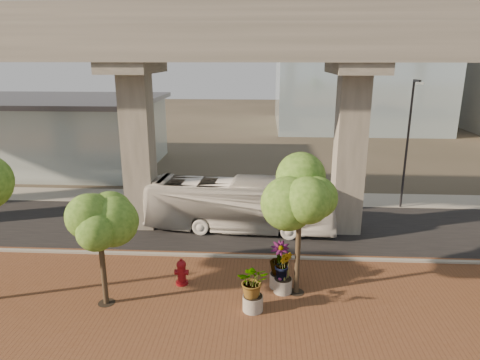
{
  "coord_description": "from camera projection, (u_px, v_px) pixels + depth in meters",
  "views": [
    {
      "loc": [
        1.21,
        -21.73,
        9.91
      ],
      "look_at": [
        -0.07,
        0.5,
        3.42
      ],
      "focal_mm": 32.0,
      "sensor_mm": 36.0,
      "label": 1
    }
  ],
  "objects": [
    {
      "name": "streetlamp_west",
      "position": [
        130.0,
        142.0,
        29.48
      ],
      "size": [
        0.35,
        1.04,
        7.15
      ],
      "color": "#2D2C31",
      "rests_on": "ground"
    },
    {
      "name": "planter_front",
      "position": [
        253.0,
        283.0,
        16.87
      ],
      "size": [
        1.82,
        1.82,
        2.0
      ],
      "color": "gray",
      "rests_on": "ground"
    },
    {
      "name": "planter_left",
      "position": [
        283.0,
        267.0,
        18.22
      ],
      "size": [
        1.78,
        1.78,
        1.95
      ],
      "color": "#A8A598",
      "rests_on": "ground"
    },
    {
      "name": "brick_plaza",
      "position": [
        229.0,
        330.0,
        15.99
      ],
      "size": [
        70.0,
        13.0,
        0.06
      ],
      "primitive_type": "cube",
      "color": "brown",
      "rests_on": "ground"
    },
    {
      "name": "planter_right",
      "position": [
        279.0,
        260.0,
        18.6
      ],
      "size": [
        1.98,
        1.98,
        2.11
      ],
      "color": "#9D9B8E",
      "rests_on": "ground"
    },
    {
      "name": "asphalt_road",
      "position": [
        243.0,
        227.0,
        25.58
      ],
      "size": [
        90.0,
        8.0,
        0.04
      ],
      "primitive_type": "cube",
      "color": "black",
      "rests_on": "ground"
    },
    {
      "name": "curb_strip",
      "position": [
        238.0,
        257.0,
        21.73
      ],
      "size": [
        70.0,
        0.25,
        0.16
      ],
      "primitive_type": "cube",
      "color": "gray",
      "rests_on": "ground"
    },
    {
      "name": "transit_bus",
      "position": [
        240.0,
        205.0,
        24.9
      ],
      "size": [
        11.16,
        3.38,
        3.06
      ],
      "primitive_type": "imported",
      "rotation": [
        0.0,
        0.0,
        1.5
      ],
      "color": "silver",
      "rests_on": "ground"
    },
    {
      "name": "streetlamp_east",
      "position": [
        409.0,
        136.0,
        27.5
      ],
      "size": [
        0.42,
        1.23,
        8.46
      ],
      "color": "#2A2A2F",
      "rests_on": "ground"
    },
    {
      "name": "street_tree_near_west",
      "position": [
        98.0,
        215.0,
        16.61
      ],
      "size": [
        3.12,
        3.12,
        5.35
      ],
      "color": "#403424",
      "rests_on": "ground"
    },
    {
      "name": "street_tree_near_east",
      "position": [
        300.0,
        194.0,
        17.25
      ],
      "size": [
        3.45,
        3.45,
        6.08
      ],
      "color": "#403424",
      "rests_on": "ground"
    },
    {
      "name": "fire_hydrant",
      "position": [
        182.0,
        272.0,
        19.02
      ],
      "size": [
        0.61,
        0.55,
        1.22
      ],
      "color": "maroon",
      "rests_on": "ground"
    },
    {
      "name": "station_pavilion",
      "position": [
        33.0,
        131.0,
        39.21
      ],
      "size": [
        23.0,
        13.0,
        6.3
      ],
      "color": "silver",
      "rests_on": "ground"
    },
    {
      "name": "ground",
      "position": [
        241.0,
        242.0,
        23.67
      ],
      "size": [
        160.0,
        160.0,
        0.0
      ],
      "primitive_type": "plane",
      "color": "#353127",
      "rests_on": "ground"
    },
    {
      "name": "transit_viaduct",
      "position": [
        243.0,
        105.0,
        23.55
      ],
      "size": [
        72.0,
        5.6,
        12.4
      ],
      "color": "gray",
      "rests_on": "ground"
    },
    {
      "name": "far_sidewalk",
      "position": [
        246.0,
        198.0,
        30.85
      ],
      "size": [
        90.0,
        3.0,
        0.06
      ],
      "primitive_type": "cube",
      "color": "gray",
      "rests_on": "ground"
    }
  ]
}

